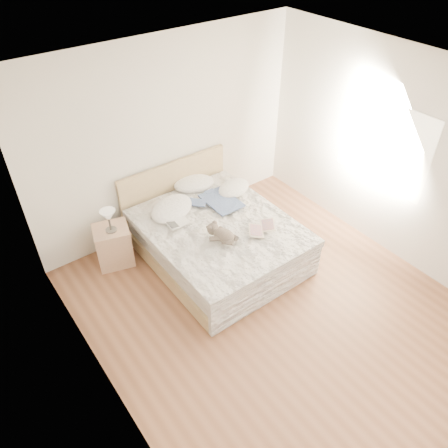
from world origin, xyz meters
The scene contains 16 objects.
floor centered at (0.00, 0.00, 0.00)m, with size 4.00×4.50×0.00m, color brown.
ceiling centered at (0.00, 0.00, 2.70)m, with size 4.00×4.50×0.00m, color white.
wall_back centered at (0.00, 2.25, 1.35)m, with size 4.00×0.02×2.70m, color silver.
wall_left centered at (-2.00, 0.00, 1.35)m, with size 0.02×4.50×2.70m, color silver.
wall_right centered at (2.00, 0.00, 1.35)m, with size 0.02×4.50×2.70m, color silver.
window centered at (1.99, 0.30, 1.45)m, with size 0.02×1.30×1.10m, color white.
bed centered at (0.00, 1.19, 0.31)m, with size 1.72×2.14×1.00m.
nightstand centered at (-1.14, 1.90, 0.28)m, with size 0.45×0.40×0.56m, color tan.
table_lamp centered at (-1.15, 1.87, 0.78)m, with size 0.20×0.20×0.31m.
pillow_left centered at (-0.34, 1.71, 0.64)m, with size 0.66×0.46×0.20m, color white.
pillow_middle centered at (0.24, 2.03, 0.64)m, with size 0.59×0.41×0.18m, color white.
pillow_right centered at (0.62, 1.60, 0.64)m, with size 0.52×0.37×0.16m, color white.
blouse centered at (0.31, 1.47, 0.63)m, with size 0.62×0.66×0.02m, color #374975, non-canonical shape.
photo_book centered at (-0.43, 1.41, 0.63)m, with size 0.29×0.20×0.02m, color white.
childrens_book centered at (0.36, 0.69, 0.63)m, with size 0.39×0.26×0.03m, color beige.
teddy_bear centered at (-0.16, 0.78, 0.65)m, with size 0.25×0.35×0.19m, color brown, non-canonical shape.
Camera 1 is at (-2.56, -2.43, 4.09)m, focal length 35.00 mm.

